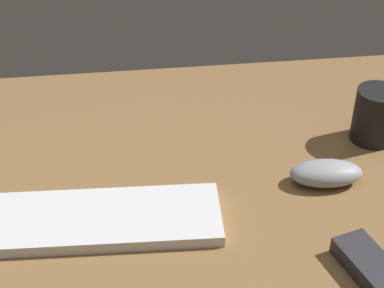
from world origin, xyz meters
The scene contains 4 objects.
desk centered at (0.00, 0.00, 1.00)cm, with size 140.00×84.00×2.00cm, color olive.
keyboard centered at (-15.28, -5.09, 2.93)cm, with size 45.81×12.34×1.87cm, color white.
computer_mouse centered at (25.81, 0.05, 3.89)cm, with size 11.75×5.92×3.77cm, color #999EA5.
coffee_mug centered at (37.81, 11.06, 6.89)cm, with size 7.68×7.68×9.78cm, color black.
Camera 1 is at (-5.42, -74.25, 64.37)cm, focal length 57.45 mm.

